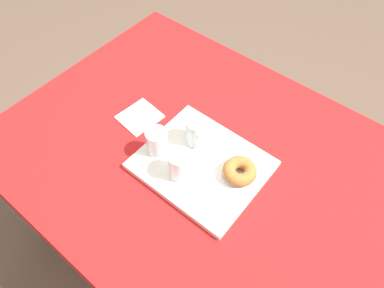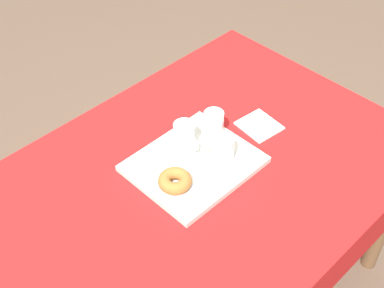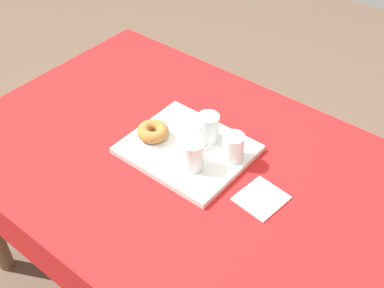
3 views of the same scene
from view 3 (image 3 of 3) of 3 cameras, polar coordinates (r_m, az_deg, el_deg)
The scene contains 9 objects.
ground_plane at distance 2.21m, azimuth -1.38°, elevation -15.47°, with size 6.00×6.00×0.00m, color brown.
dining_table at distance 1.70m, azimuth -1.73°, elevation -3.38°, with size 1.48×1.04×0.74m.
serving_tray at distance 1.64m, azimuth -0.52°, elevation -0.62°, with size 0.40×0.34×0.02m, color silver.
tea_mug_left at distance 1.54m, azimuth 0.10°, elevation -1.31°, with size 0.10×0.09×0.10m.
tea_mug_right at distance 1.64m, azimuth 1.85°, elevation 1.78°, with size 0.07×0.11×0.10m.
water_glass_near at distance 1.58m, azimuth 4.80°, elevation -0.51°, with size 0.07×0.07×0.09m.
donut_plate_left at distance 1.67m, azimuth -4.62°, elevation 0.77°, with size 0.11×0.11×0.01m, color silver.
sugar_donut_left at distance 1.66m, azimuth -4.67°, elevation 1.40°, with size 0.11×0.11×0.04m, color #A3662D.
paper_napkin at distance 1.51m, azimuth 8.04°, elevation -6.27°, with size 0.13×0.14×0.01m, color white.
Camera 3 is at (-0.79, 0.90, 1.85)m, focal length 45.95 mm.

